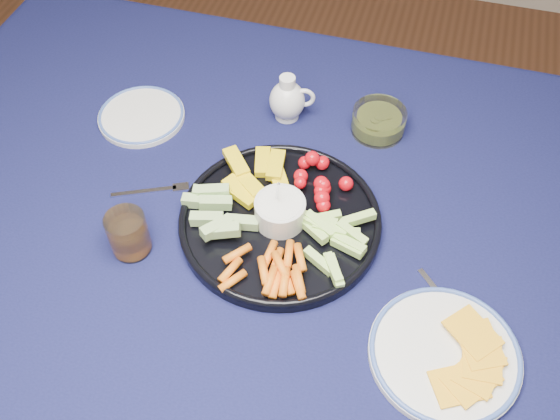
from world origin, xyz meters
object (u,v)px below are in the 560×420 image
(crudite_platter, at_px, (279,219))
(creamer_pitcher, at_px, (288,100))
(pickle_bowl, at_px, (378,122))
(juice_tumbler, at_px, (129,235))
(side_plate_extra, at_px, (141,116))
(dining_table, at_px, (298,241))
(cheese_plate, at_px, (445,353))

(crudite_platter, distance_m, creamer_pitcher, 0.29)
(pickle_bowl, bearing_deg, crudite_platter, -113.38)
(juice_tumbler, height_order, side_plate_extra, juice_tumbler)
(pickle_bowl, bearing_deg, side_plate_extra, -168.08)
(dining_table, xyz_separation_m, juice_tumbler, (-0.26, -0.16, 0.12))
(creamer_pitcher, height_order, side_plate_extra, creamer_pitcher)
(dining_table, xyz_separation_m, creamer_pitcher, (-0.09, 0.24, 0.13))
(juice_tumbler, bearing_deg, dining_table, 30.98)
(crudite_platter, relative_size, creamer_pitcher, 3.57)
(crudite_platter, xyz_separation_m, cheese_plate, (0.31, -0.17, -0.01))
(dining_table, height_order, cheese_plate, cheese_plate)
(crudite_platter, bearing_deg, cheese_plate, -28.72)
(crudite_platter, distance_m, side_plate_extra, 0.40)
(creamer_pitcher, xyz_separation_m, side_plate_extra, (-0.29, -0.09, -0.04))
(pickle_bowl, relative_size, cheese_plate, 0.46)
(creamer_pitcher, relative_size, pickle_bowl, 0.94)
(crudite_platter, relative_size, juice_tumbler, 4.42)
(dining_table, xyz_separation_m, crudite_platter, (-0.03, -0.04, 0.11))
(creamer_pitcher, bearing_deg, pickle_bowl, 3.01)
(crudite_platter, relative_size, pickle_bowl, 3.34)
(creamer_pitcher, bearing_deg, cheese_plate, -50.23)
(juice_tumbler, bearing_deg, cheese_plate, -5.83)
(juice_tumbler, relative_size, side_plate_extra, 0.46)
(dining_table, distance_m, crudite_platter, 0.12)
(crudite_platter, height_order, juice_tumbler, crudite_platter)
(side_plate_extra, bearing_deg, cheese_plate, -28.57)
(crudite_platter, bearing_deg, pickle_bowl, 66.62)
(creamer_pitcher, distance_m, juice_tumbler, 0.43)
(crudite_platter, bearing_deg, side_plate_extra, 151.57)
(dining_table, xyz_separation_m, cheese_plate, (0.29, -0.21, 0.10))
(pickle_bowl, distance_m, side_plate_extra, 0.49)
(cheese_plate, height_order, side_plate_extra, cheese_plate)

